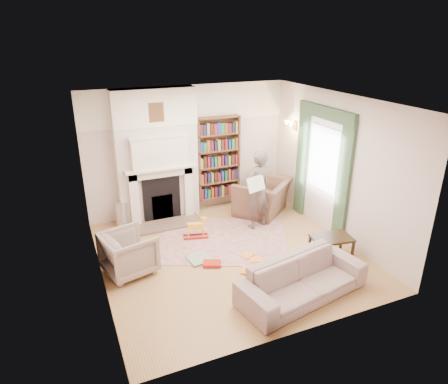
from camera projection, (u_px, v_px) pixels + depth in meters
name	position (u px, v px, depth m)	size (l,w,h in m)	color
floor	(229.00, 254.00, 7.37)	(4.50, 4.50, 0.00)	olive
ceiling	(230.00, 101.00, 6.32)	(4.50, 4.50, 0.00)	white
wall_back	(188.00, 150.00, 8.76)	(4.50, 4.50, 0.00)	beige
wall_front	(303.00, 243.00, 4.92)	(4.50, 4.50, 0.00)	beige
wall_left	(94.00, 204.00, 6.02)	(4.50, 4.50, 0.00)	beige
wall_right	(337.00, 167.00, 7.66)	(4.50, 4.50, 0.00)	beige
fireplace	(157.00, 157.00, 8.32)	(1.70, 0.58, 2.80)	beige
bookcase	(218.00, 158.00, 8.97)	(1.00, 0.24, 1.85)	brown
window	(324.00, 159.00, 7.98)	(0.02, 0.90, 1.30)	silver
curtain_left	(344.00, 182.00, 7.46)	(0.07, 0.32, 2.40)	#2B432D
curtain_right	(302.00, 162.00, 8.66)	(0.07, 0.32, 2.40)	#2B432D
pelmet	(326.00, 113.00, 7.61)	(0.09, 1.70, 0.24)	#2B432D
wall_sconce	(287.00, 127.00, 8.67)	(0.20, 0.24, 0.24)	gold
rug	(223.00, 240.00, 7.86)	(2.46, 1.89, 0.01)	#BFA490
armchair_reading	(262.00, 197.00, 8.95)	(1.17, 1.03, 0.76)	#51332B
armchair_left	(129.00, 253.00, 6.70)	(0.78, 0.81, 0.73)	#B0A891
sofa	(302.00, 279.00, 6.10)	(2.08, 0.81, 0.61)	#A39987
man_reading	(258.00, 190.00, 8.10)	(0.61, 0.40, 1.67)	#504640
newspaper	(256.00, 184.00, 7.79)	(0.43, 0.02, 0.30)	silver
coffee_table	(331.00, 248.00, 7.13)	(0.70, 0.45, 0.45)	#2F2110
paraffin_heater	(122.00, 215.00, 8.30)	(0.24, 0.24, 0.55)	#B5B8BD
rocking_horse	(196.00, 228.00, 7.88)	(0.49, 0.20, 0.43)	yellow
board_game	(199.00, 259.00, 7.17)	(0.39, 0.39, 0.03)	#DED44E
game_box_lid	(212.00, 264.00, 7.00)	(0.32, 0.21, 0.05)	#AC1B13
comic_annuals	(250.00, 261.00, 7.10)	(0.59, 0.73, 0.02)	red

